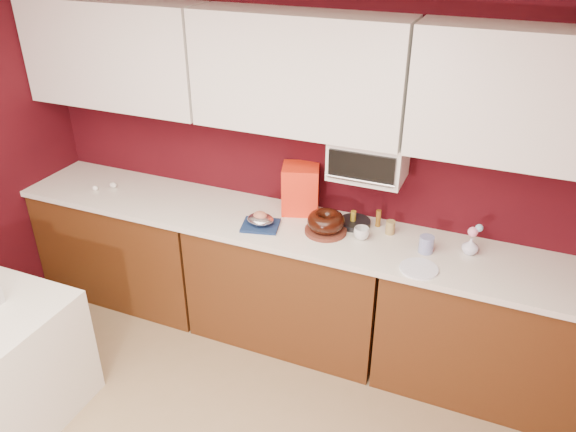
% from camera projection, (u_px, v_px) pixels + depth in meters
% --- Properties ---
extents(wall_back, '(4.00, 0.02, 2.50)m').
position_uv_depth(wall_back, '(308.00, 158.00, 3.73)').
color(wall_back, '#3D080E').
rests_on(wall_back, floor).
extents(base_cabinet_left, '(1.31, 0.58, 0.86)m').
position_uv_depth(base_cabinet_left, '(130.00, 245.00, 4.33)').
color(base_cabinet_left, '#4F290F').
rests_on(base_cabinet_left, floor).
extents(base_cabinet_center, '(1.31, 0.58, 0.86)m').
position_uv_depth(base_cabinet_center, '(290.00, 284.00, 3.87)').
color(base_cabinet_center, '#4F290F').
rests_on(base_cabinet_center, floor).
extents(base_cabinet_right, '(1.31, 0.58, 0.86)m').
position_uv_depth(base_cabinet_right, '(491.00, 333.00, 3.42)').
color(base_cabinet_right, '#4F290F').
rests_on(base_cabinet_right, floor).
extents(countertop, '(4.00, 0.62, 0.04)m').
position_uv_depth(countertop, '(290.00, 227.00, 3.66)').
color(countertop, silver).
rests_on(countertop, base_cabinet_center).
extents(upper_cabinet_left, '(1.31, 0.33, 0.70)m').
position_uv_depth(upper_cabinet_left, '(115.00, 54.00, 3.77)').
color(upper_cabinet_left, white).
rests_on(upper_cabinet_left, wall_back).
extents(upper_cabinet_center, '(1.31, 0.33, 0.70)m').
position_uv_depth(upper_cabinet_center, '(299.00, 74.00, 3.31)').
color(upper_cabinet_center, white).
rests_on(upper_cabinet_center, wall_back).
extents(upper_cabinet_right, '(1.31, 0.33, 0.70)m').
position_uv_depth(upper_cabinet_right, '(542.00, 99.00, 2.86)').
color(upper_cabinet_right, white).
rests_on(upper_cabinet_right, wall_back).
extents(toaster_oven, '(0.45, 0.30, 0.25)m').
position_uv_depth(toaster_oven, '(369.00, 158.00, 3.40)').
color(toaster_oven, white).
rests_on(toaster_oven, upper_cabinet_center).
extents(toaster_oven_door, '(0.40, 0.02, 0.18)m').
position_uv_depth(toaster_oven_door, '(361.00, 168.00, 3.27)').
color(toaster_oven_door, black).
rests_on(toaster_oven_door, toaster_oven).
extents(toaster_oven_handle, '(0.42, 0.02, 0.02)m').
position_uv_depth(toaster_oven_handle, '(360.00, 181.00, 3.30)').
color(toaster_oven_handle, silver).
rests_on(toaster_oven_handle, toaster_oven).
extents(cake_base, '(0.30, 0.30, 0.02)m').
position_uv_depth(cake_base, '(326.00, 231.00, 3.56)').
color(cake_base, '#5C281B').
rests_on(cake_base, countertop).
extents(bundt_cake, '(0.31, 0.31, 0.10)m').
position_uv_depth(bundt_cake, '(326.00, 221.00, 3.52)').
color(bundt_cake, black).
rests_on(bundt_cake, cake_base).
extents(navy_towel, '(0.27, 0.25, 0.02)m').
position_uv_depth(navy_towel, '(261.00, 225.00, 3.62)').
color(navy_towel, navy).
rests_on(navy_towel, countertop).
extents(foil_ham_nest, '(0.20, 0.18, 0.06)m').
position_uv_depth(foil_ham_nest, '(260.00, 219.00, 3.60)').
color(foil_ham_nest, silver).
rests_on(foil_ham_nest, navy_towel).
extents(roasted_ham, '(0.11, 0.11, 0.06)m').
position_uv_depth(roasted_ham, '(260.00, 216.00, 3.59)').
color(roasted_ham, '#C17258').
rests_on(roasted_ham, foil_ham_nest).
extents(pandoro_box, '(0.30, 0.28, 0.33)m').
position_uv_depth(pandoro_box, '(301.00, 189.00, 3.75)').
color(pandoro_box, red).
rests_on(pandoro_box, countertop).
extents(dark_pan, '(0.23, 0.23, 0.04)m').
position_uv_depth(dark_pan, '(355.00, 223.00, 3.63)').
color(dark_pan, black).
rests_on(dark_pan, countertop).
extents(coffee_mug, '(0.11, 0.11, 0.09)m').
position_uv_depth(coffee_mug, '(362.00, 232.00, 3.47)').
color(coffee_mug, silver).
rests_on(coffee_mug, countertop).
extents(blue_jar, '(0.11, 0.11, 0.10)m').
position_uv_depth(blue_jar, '(426.00, 244.00, 3.33)').
color(blue_jar, navy).
rests_on(blue_jar, countertop).
extents(flower_vase, '(0.09, 0.09, 0.12)m').
position_uv_depth(flower_vase, '(471.00, 245.00, 3.32)').
color(flower_vase, silver).
rests_on(flower_vase, countertop).
extents(flower_pink, '(0.06, 0.06, 0.06)m').
position_uv_depth(flower_pink, '(473.00, 232.00, 3.27)').
color(flower_pink, pink).
rests_on(flower_pink, flower_vase).
extents(flower_blue, '(0.05, 0.05, 0.05)m').
position_uv_depth(flower_blue, '(479.00, 228.00, 3.27)').
color(flower_blue, '#87B8D8').
rests_on(flower_blue, flower_vase).
extents(china_plate, '(0.26, 0.26, 0.01)m').
position_uv_depth(china_plate, '(419.00, 269.00, 3.19)').
color(china_plate, white).
rests_on(china_plate, countertop).
extents(amber_bottle, '(0.04, 0.04, 0.10)m').
position_uv_depth(amber_bottle, '(353.00, 218.00, 3.62)').
color(amber_bottle, olive).
rests_on(amber_bottle, countertop).
extents(paper_cup, '(0.08, 0.08, 0.09)m').
position_uv_depth(paper_cup, '(390.00, 227.00, 3.53)').
color(paper_cup, olive).
rests_on(paper_cup, countertop).
extents(egg_left, '(0.05, 0.05, 0.04)m').
position_uv_depth(egg_left, '(95.00, 188.00, 4.09)').
color(egg_left, white).
rests_on(egg_left, countertop).
extents(egg_right, '(0.06, 0.05, 0.04)m').
position_uv_depth(egg_right, '(113.00, 185.00, 4.12)').
color(egg_right, silver).
rests_on(egg_right, countertop).
extents(amber_bottle_tall, '(0.04, 0.04, 0.11)m').
position_uv_depth(amber_bottle_tall, '(378.00, 218.00, 3.61)').
color(amber_bottle_tall, brown).
rests_on(amber_bottle_tall, countertop).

